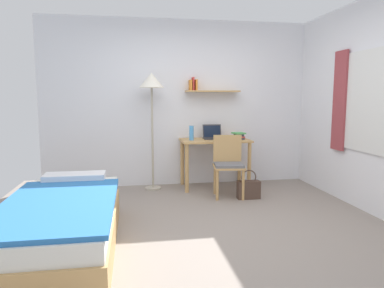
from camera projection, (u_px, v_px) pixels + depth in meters
ground_plane at (210, 228)px, 3.81m from camera, size 5.28×5.28×0.00m
wall_back at (184, 103)px, 5.62m from camera, size 4.40×0.27×2.60m
bed at (62, 223)px, 3.27m from camera, size 0.98×2.06×0.54m
desk at (215, 148)px, 5.47m from camera, size 1.05×0.59×0.75m
desk_chair at (228, 163)px, 4.99m from camera, size 0.47×0.45×0.86m
standing_lamp at (152, 88)px, 5.24m from camera, size 0.37×0.37×1.76m
laptop at (213, 135)px, 5.53m from camera, size 0.30×0.23×0.22m
water_bottle at (191, 133)px, 5.33m from camera, size 0.07×0.07×0.22m
book_stack at (238, 136)px, 5.47m from camera, size 0.20×0.23×0.10m
handbag at (249, 189)px, 4.90m from camera, size 0.31×0.13×0.41m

